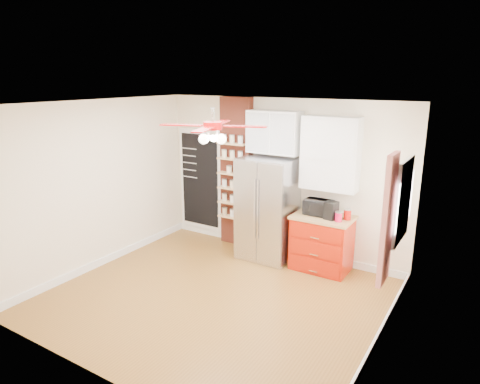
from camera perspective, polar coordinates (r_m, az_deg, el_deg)
The scene contains 21 objects.
floor at distance 6.27m, azimuth -3.27°, elevation -13.84°, with size 4.50×4.50×0.00m, color brown.
ceiling at distance 5.50m, azimuth -3.70°, elevation 11.61°, with size 4.50×4.50×0.00m, color white.
wall_back at distance 7.41m, azimuth 5.44°, elevation 1.92°, with size 4.50×0.02×2.70m, color beige.
wall_front at distance 4.36m, azimuth -18.90°, elevation -8.45°, with size 4.50×0.02×2.70m, color beige.
wall_left at distance 7.23m, azimuth -18.24°, elevation 0.89°, with size 0.02×4.00×2.70m, color beige.
wall_right at distance 4.87m, azimuth 18.87°, elevation -5.95°, with size 0.02×4.00×2.70m, color beige.
chalkboard at distance 8.30m, azimuth -5.28°, elevation 1.60°, with size 0.95×0.05×1.95m.
brick_pillar at distance 7.74m, azimuth -0.47°, elevation 2.57°, with size 0.60×0.16×2.70m, color brown.
fridge at distance 7.24m, azimuth 3.69°, elevation -2.27°, with size 0.90×0.70×1.75m, color #B7B6BB.
upper_glass_cabinet at distance 7.13m, azimuth 4.61°, elevation 7.96°, with size 0.90×0.35×0.70m, color white.
red_cabinet at distance 7.05m, azimuth 10.85°, elevation -6.65°, with size 0.94×0.64×0.90m.
upper_shelf_unit at distance 6.82m, azimuth 11.96°, elevation 5.01°, with size 0.90×0.30×1.15m, color white.
window at distance 5.66m, azimuth 20.95°, elevation -1.11°, with size 0.04×0.75×1.05m, color white.
curtain at distance 5.18m, azimuth 19.11°, elevation -3.56°, with size 0.06×0.40×1.55m, color red.
ceiling_fan at distance 5.52m, azimuth -3.65°, elevation 8.75°, with size 1.40×1.40×0.44m.
toaster_oven at distance 6.92m, azimuth 10.38°, elevation -2.04°, with size 0.44×0.30×0.24m, color black.
coffee_maker at distance 6.75m, azimuth 12.07°, elevation -2.43°, with size 0.16×0.19×0.28m, color black.
canister_left at distance 6.68m, azimuth 13.01°, elevation -3.27°, with size 0.11×0.11×0.14m, color red.
canister_right at distance 6.81m, azimuth 14.13°, elevation -2.94°, with size 0.11×0.11×0.15m, color #B4120A.
pantry_jar_oats at distance 7.64m, azimuth -1.44°, elevation 3.02°, with size 0.09×0.09×0.12m, color beige.
pantry_jar_beans at distance 7.56m, azimuth -0.56°, elevation 2.95°, with size 0.10×0.10×0.13m, color olive.
Camera 1 is at (3.17, -4.48, 3.04)m, focal length 32.00 mm.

